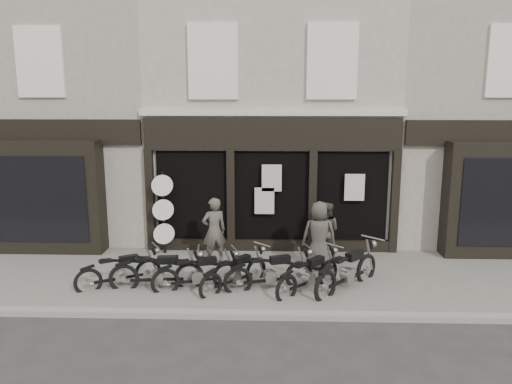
{
  "coord_description": "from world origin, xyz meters",
  "views": [
    {
      "loc": [
        0.01,
        -10.86,
        4.59
      ],
      "look_at": [
        -0.4,
        1.6,
        2.09
      ],
      "focal_mm": 35.0,
      "sensor_mm": 36.0,
      "label": 1
    }
  ],
  "objects_px": {
    "motorcycle_3": "(235,276)",
    "motorcycle_6": "(348,274)",
    "motorcycle_1": "(158,275)",
    "motorcycle_4": "(270,275)",
    "motorcycle_2": "(197,276)",
    "man_right": "(319,235)",
    "man_centre": "(325,231)",
    "man_left": "(214,231)",
    "advert_sign_post": "(164,216)",
    "motorcycle_0": "(120,274)",
    "motorcycle_5": "(309,278)"
  },
  "relations": [
    {
      "from": "motorcycle_3",
      "to": "motorcycle_6",
      "type": "bearing_deg",
      "value": -44.89
    },
    {
      "from": "motorcycle_0",
      "to": "motorcycle_6",
      "type": "xyz_separation_m",
      "value": [
        5.34,
        0.01,
        0.06
      ]
    },
    {
      "from": "motorcycle_1",
      "to": "motorcycle_4",
      "type": "height_order",
      "value": "motorcycle_1"
    },
    {
      "from": "motorcycle_5",
      "to": "motorcycle_2",
      "type": "bearing_deg",
      "value": 134.87
    },
    {
      "from": "motorcycle_0",
      "to": "motorcycle_3",
      "type": "bearing_deg",
      "value": -30.34
    },
    {
      "from": "man_left",
      "to": "man_centre",
      "type": "height_order",
      "value": "man_left"
    },
    {
      "from": "motorcycle_6",
      "to": "advert_sign_post",
      "type": "bearing_deg",
      "value": 106.88
    },
    {
      "from": "man_centre",
      "to": "motorcycle_4",
      "type": "bearing_deg",
      "value": 66.49
    },
    {
      "from": "advert_sign_post",
      "to": "motorcycle_3",
      "type": "bearing_deg",
      "value": -70.13
    },
    {
      "from": "motorcycle_1",
      "to": "man_centre",
      "type": "height_order",
      "value": "man_centre"
    },
    {
      "from": "motorcycle_3",
      "to": "man_left",
      "type": "bearing_deg",
      "value": 66.36
    },
    {
      "from": "motorcycle_0",
      "to": "motorcycle_4",
      "type": "relative_size",
      "value": 0.88
    },
    {
      "from": "motorcycle_2",
      "to": "motorcycle_6",
      "type": "height_order",
      "value": "motorcycle_6"
    },
    {
      "from": "motorcycle_1",
      "to": "motorcycle_2",
      "type": "xyz_separation_m",
      "value": [
        0.92,
        0.01,
        -0.02
      ]
    },
    {
      "from": "motorcycle_4",
      "to": "motorcycle_1",
      "type": "bearing_deg",
      "value": 162.84
    },
    {
      "from": "man_left",
      "to": "advert_sign_post",
      "type": "height_order",
      "value": "advert_sign_post"
    },
    {
      "from": "man_right",
      "to": "motorcycle_6",
      "type": "bearing_deg",
      "value": 114.68
    },
    {
      "from": "motorcycle_3",
      "to": "motorcycle_1",
      "type": "bearing_deg",
      "value": 136.84
    },
    {
      "from": "motorcycle_0",
      "to": "advert_sign_post",
      "type": "xyz_separation_m",
      "value": [
        0.55,
        2.4,
        0.8
      ]
    },
    {
      "from": "motorcycle_4",
      "to": "man_left",
      "type": "relative_size",
      "value": 1.18
    },
    {
      "from": "motorcycle_2",
      "to": "man_centre",
      "type": "bearing_deg",
      "value": 14.41
    },
    {
      "from": "motorcycle_2",
      "to": "advert_sign_post",
      "type": "height_order",
      "value": "advert_sign_post"
    },
    {
      "from": "motorcycle_5",
      "to": "man_centre",
      "type": "relative_size",
      "value": 1.05
    },
    {
      "from": "motorcycle_2",
      "to": "motorcycle_5",
      "type": "relative_size",
      "value": 1.21
    },
    {
      "from": "motorcycle_2",
      "to": "man_left",
      "type": "bearing_deg",
      "value": 63.9
    },
    {
      "from": "man_left",
      "to": "man_right",
      "type": "relative_size",
      "value": 1.01
    },
    {
      "from": "motorcycle_3",
      "to": "motorcycle_4",
      "type": "distance_m",
      "value": 0.82
    },
    {
      "from": "motorcycle_1",
      "to": "motorcycle_6",
      "type": "relative_size",
      "value": 1.16
    },
    {
      "from": "motorcycle_1",
      "to": "motorcycle_4",
      "type": "distance_m",
      "value": 2.61
    },
    {
      "from": "motorcycle_0",
      "to": "motorcycle_1",
      "type": "bearing_deg",
      "value": -36.64
    },
    {
      "from": "motorcycle_1",
      "to": "motorcycle_4",
      "type": "bearing_deg",
      "value": -4.67
    },
    {
      "from": "motorcycle_6",
      "to": "man_centre",
      "type": "bearing_deg",
      "value": 52.31
    },
    {
      "from": "motorcycle_2",
      "to": "motorcycle_0",
      "type": "bearing_deg",
      "value": 157.57
    },
    {
      "from": "motorcycle_3",
      "to": "man_left",
      "type": "xyz_separation_m",
      "value": [
        -0.67,
        1.63,
        0.62
      ]
    },
    {
      "from": "motorcycle_0",
      "to": "man_left",
      "type": "distance_m",
      "value": 2.68
    },
    {
      "from": "motorcycle_5",
      "to": "man_left",
      "type": "bearing_deg",
      "value": 99.37
    },
    {
      "from": "motorcycle_2",
      "to": "motorcycle_3",
      "type": "bearing_deg",
      "value": -14.61
    },
    {
      "from": "advert_sign_post",
      "to": "motorcycle_5",
      "type": "bearing_deg",
      "value": -54.86
    },
    {
      "from": "motorcycle_2",
      "to": "motorcycle_5",
      "type": "height_order",
      "value": "motorcycle_5"
    },
    {
      "from": "motorcycle_3",
      "to": "man_centre",
      "type": "relative_size",
      "value": 1.03
    },
    {
      "from": "motorcycle_2",
      "to": "motorcycle_6",
      "type": "distance_m",
      "value": 3.49
    },
    {
      "from": "man_left",
      "to": "advert_sign_post",
      "type": "relative_size",
      "value": 0.73
    },
    {
      "from": "motorcycle_4",
      "to": "man_left",
      "type": "xyz_separation_m",
      "value": [
        -1.49,
        1.65,
        0.59
      ]
    },
    {
      "from": "motorcycle_2",
      "to": "man_right",
      "type": "height_order",
      "value": "man_right"
    },
    {
      "from": "motorcycle_2",
      "to": "motorcycle_5",
      "type": "xyz_separation_m",
      "value": [
        2.58,
        -0.02,
        0.0
      ]
    },
    {
      "from": "motorcycle_1",
      "to": "man_right",
      "type": "bearing_deg",
      "value": 13.96
    },
    {
      "from": "motorcycle_2",
      "to": "motorcycle_4",
      "type": "distance_m",
      "value": 1.69
    },
    {
      "from": "motorcycle_4",
      "to": "motorcycle_5",
      "type": "xyz_separation_m",
      "value": [
        0.89,
        -0.08,
        -0.02
      ]
    },
    {
      "from": "motorcycle_4",
      "to": "advert_sign_post",
      "type": "height_order",
      "value": "advert_sign_post"
    },
    {
      "from": "man_right",
      "to": "man_centre",
      "type": "bearing_deg",
      "value": -107.42
    }
  ]
}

